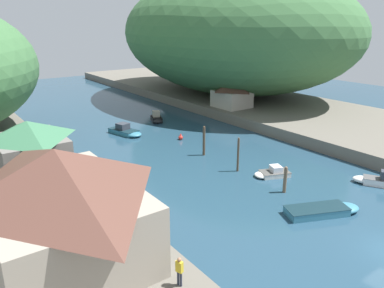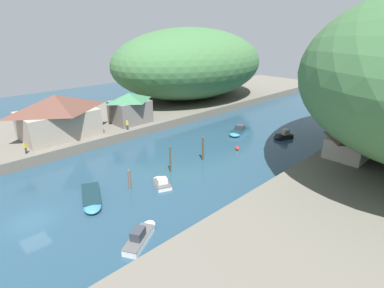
{
  "view_description": "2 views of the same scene",
  "coord_description": "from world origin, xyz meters",
  "px_view_note": "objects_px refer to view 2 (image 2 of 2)",
  "views": [
    {
      "loc": [
        -23.59,
        -9.4,
        14.73
      ],
      "look_at": [
        -0.23,
        22.7,
        1.64
      ],
      "focal_mm": 35.0,
      "sensor_mm": 36.0,
      "label": 1
    },
    {
      "loc": [
        28.54,
        -5.58,
        17.6
      ],
      "look_at": [
        0.61,
        21.22,
        2.57
      ],
      "focal_mm": 28.0,
      "sensor_mm": 36.0,
      "label": 2
    }
  ],
  "objects_px": {
    "boat_small_dinghy": "(283,136)",
    "boat_yellow_tender": "(92,199)",
    "channel_buoy_near": "(237,148)",
    "person_by_boathouse": "(127,124)",
    "boat_navy_launch": "(161,182)",
    "person_on_quay": "(25,147)",
    "waterfront_building": "(57,115)",
    "boathouse_shed": "(130,107)",
    "boat_open_rowboat": "(141,235)",
    "boat_far_right_bank": "(239,131)",
    "right_bank_cottage": "(350,140)"
  },
  "relations": [
    {
      "from": "boat_navy_launch",
      "to": "channel_buoy_near",
      "type": "relative_size",
      "value": 4.44
    },
    {
      "from": "person_on_quay",
      "to": "boat_yellow_tender",
      "type": "bearing_deg",
      "value": -100.27
    },
    {
      "from": "right_bank_cottage",
      "to": "boat_open_rowboat",
      "type": "relative_size",
      "value": 1.15
    },
    {
      "from": "waterfront_building",
      "to": "right_bank_cottage",
      "type": "bearing_deg",
      "value": 34.89
    },
    {
      "from": "right_bank_cottage",
      "to": "boat_yellow_tender",
      "type": "xyz_separation_m",
      "value": [
        -15.61,
        -28.77,
        -3.57
      ]
    },
    {
      "from": "person_on_quay",
      "to": "right_bank_cottage",
      "type": "bearing_deg",
      "value": -62.19
    },
    {
      "from": "channel_buoy_near",
      "to": "boathouse_shed",
      "type": "bearing_deg",
      "value": -162.14
    },
    {
      "from": "boat_open_rowboat",
      "to": "boat_far_right_bank",
      "type": "height_order",
      "value": "boat_open_rowboat"
    },
    {
      "from": "waterfront_building",
      "to": "boat_small_dinghy",
      "type": "relative_size",
      "value": 3.17
    },
    {
      "from": "boat_small_dinghy",
      "to": "person_by_boathouse",
      "type": "bearing_deg",
      "value": 67.88
    },
    {
      "from": "boat_yellow_tender",
      "to": "boat_small_dinghy",
      "type": "bearing_deg",
      "value": -163.25
    },
    {
      "from": "person_by_boathouse",
      "to": "boat_navy_launch",
      "type": "bearing_deg",
      "value": -94.66
    },
    {
      "from": "boathouse_shed",
      "to": "person_by_boathouse",
      "type": "distance_m",
      "value": 4.84
    },
    {
      "from": "boat_small_dinghy",
      "to": "boat_far_right_bank",
      "type": "xyz_separation_m",
      "value": [
        -6.83,
        -3.34,
        -0.04
      ]
    },
    {
      "from": "boat_yellow_tender",
      "to": "channel_buoy_near",
      "type": "bearing_deg",
      "value": -160.76
    },
    {
      "from": "boat_small_dinghy",
      "to": "right_bank_cottage",
      "type": "bearing_deg",
      "value": -176.49
    },
    {
      "from": "right_bank_cottage",
      "to": "boat_far_right_bank",
      "type": "height_order",
      "value": "right_bank_cottage"
    },
    {
      "from": "boathouse_shed",
      "to": "boat_small_dinghy",
      "type": "xyz_separation_m",
      "value": [
        21.8,
        15.96,
        -3.79
      ]
    },
    {
      "from": "waterfront_building",
      "to": "channel_buoy_near",
      "type": "height_order",
      "value": "waterfront_building"
    },
    {
      "from": "boat_open_rowboat",
      "to": "boat_far_right_bank",
      "type": "distance_m",
      "value": 31.4
    },
    {
      "from": "boat_small_dinghy",
      "to": "boat_yellow_tender",
      "type": "relative_size",
      "value": 0.57
    },
    {
      "from": "channel_buoy_near",
      "to": "person_by_boathouse",
      "type": "bearing_deg",
      "value": -150.34
    },
    {
      "from": "waterfront_building",
      "to": "boat_yellow_tender",
      "type": "xyz_separation_m",
      "value": [
        19.22,
        -4.48,
        -4.63
      ]
    },
    {
      "from": "boat_navy_launch",
      "to": "boat_yellow_tender",
      "type": "distance_m",
      "value": 8.11
    },
    {
      "from": "person_on_quay",
      "to": "boat_small_dinghy",
      "type": "bearing_deg",
      "value": -45.96
    },
    {
      "from": "boat_open_rowboat",
      "to": "boat_small_dinghy",
      "type": "distance_m",
      "value": 32.81
    },
    {
      "from": "person_on_quay",
      "to": "person_by_boathouse",
      "type": "distance_m",
      "value": 15.63
    },
    {
      "from": "right_bank_cottage",
      "to": "boat_navy_launch",
      "type": "relative_size",
      "value": 1.46
    },
    {
      "from": "person_by_boathouse",
      "to": "channel_buoy_near",
      "type": "bearing_deg",
      "value": -45.07
    },
    {
      "from": "right_bank_cottage",
      "to": "person_on_quay",
      "type": "relative_size",
      "value": 3.33
    },
    {
      "from": "waterfront_building",
      "to": "boat_yellow_tender",
      "type": "relative_size",
      "value": 1.82
    },
    {
      "from": "person_on_quay",
      "to": "channel_buoy_near",
      "type": "bearing_deg",
      "value": -51.29
    },
    {
      "from": "waterfront_building",
      "to": "boathouse_shed",
      "type": "xyz_separation_m",
      "value": [
        1.32,
        12.27,
        -0.67
      ]
    },
    {
      "from": "right_bank_cottage",
      "to": "channel_buoy_near",
      "type": "height_order",
      "value": "right_bank_cottage"
    },
    {
      "from": "boat_small_dinghy",
      "to": "channel_buoy_near",
      "type": "relative_size",
      "value": 4.22
    },
    {
      "from": "right_bank_cottage",
      "to": "boat_small_dinghy",
      "type": "height_order",
      "value": "right_bank_cottage"
    },
    {
      "from": "waterfront_building",
      "to": "boat_far_right_bank",
      "type": "bearing_deg",
      "value": 56.79
    },
    {
      "from": "boat_far_right_bank",
      "to": "person_by_boathouse",
      "type": "distance_m",
      "value": 19.46
    },
    {
      "from": "boat_navy_launch",
      "to": "person_on_quay",
      "type": "bearing_deg",
      "value": 141.08
    },
    {
      "from": "boathouse_shed",
      "to": "person_on_quay",
      "type": "relative_size",
      "value": 4.05
    },
    {
      "from": "boat_small_dinghy",
      "to": "boat_yellow_tender",
      "type": "xyz_separation_m",
      "value": [
        -3.91,
        -32.71,
        -0.18
      ]
    },
    {
      "from": "boat_far_right_bank",
      "to": "boat_navy_launch",
      "type": "bearing_deg",
      "value": 88.74
    },
    {
      "from": "boat_small_dinghy",
      "to": "person_by_boathouse",
      "type": "relative_size",
      "value": 2.18
    },
    {
      "from": "channel_buoy_near",
      "to": "person_by_boathouse",
      "type": "relative_size",
      "value": 0.52
    },
    {
      "from": "right_bank_cottage",
      "to": "waterfront_building",
      "type": "bearing_deg",
      "value": -145.11
    },
    {
      "from": "boathouse_shed",
      "to": "person_by_boathouse",
      "type": "xyz_separation_m",
      "value": [
        3.43,
        -2.9,
        -1.8
      ]
    },
    {
      "from": "channel_buoy_near",
      "to": "right_bank_cottage",
      "type": "bearing_deg",
      "value": 22.32
    },
    {
      "from": "boathouse_shed",
      "to": "boat_far_right_bank",
      "type": "xyz_separation_m",
      "value": [
        14.97,
        12.62,
        -3.84
      ]
    },
    {
      "from": "person_by_boathouse",
      "to": "person_on_quay",
      "type": "bearing_deg",
      "value": -167.79
    },
    {
      "from": "person_on_quay",
      "to": "person_by_boathouse",
      "type": "height_order",
      "value": "same"
    }
  ]
}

